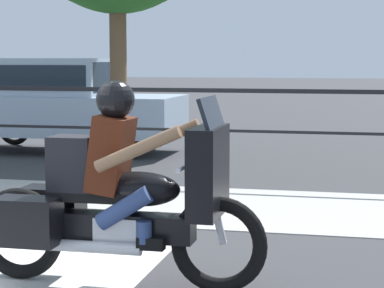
# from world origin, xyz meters

# --- Properties ---
(sidewalk_band) EXTENTS (44.00, 2.40, 0.01)m
(sidewalk_band) POSITION_xyz_m (0.00, 3.40, 0.01)
(sidewalk_band) COLOR #A8A59E
(sidewalk_band) RESTS_ON ground
(fence_railing) EXTENTS (36.00, 0.05, 1.31)m
(fence_railing) POSITION_xyz_m (0.00, 5.16, 1.02)
(fence_railing) COLOR black
(fence_railing) RESTS_ON ground
(motorcycle) EXTENTS (2.31, 0.76, 1.56)m
(motorcycle) POSITION_xyz_m (1.65, 0.25, 0.69)
(motorcycle) COLOR black
(motorcycle) RESTS_ON ground
(parked_car) EXTENTS (4.38, 1.78, 1.72)m
(parked_car) POSITION_xyz_m (-2.06, 7.76, 0.96)
(parked_car) COLOR #9EB2C6
(parked_car) RESTS_ON ground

